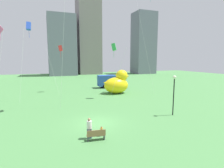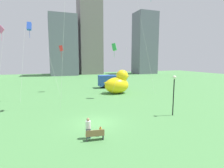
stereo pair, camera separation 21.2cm
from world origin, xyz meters
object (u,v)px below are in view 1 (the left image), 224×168
Objects in this scene: box_truck at (109,81)px; kite_pink at (0,33)px; person_child at (102,131)px; park_bench at (96,135)px; kite_green at (114,47)px; kite_blue at (28,27)px; kite_red at (60,48)px; giant_inflatable_duck at (117,83)px; person_adult at (89,127)px; lamppost at (174,87)px.

box_truck is 0.48× the size of kite_pink.
person_child is 0.15× the size of box_truck.
kite_green reaches higher than park_bench.
kite_pink is 4.61m from kite_blue.
kite_red reaches higher than person_child.
kite_pink is (-10.33, 18.06, 9.95)m from person_child.
giant_inflatable_duck is (8.49, 17.39, 1.43)m from person_child.
person_adult is at bearing -72.29° from kite_blue.
giant_inflatable_duck is at bearing 4.88° from kite_blue.
lamppost reaches higher than giant_inflatable_duck.
person_child is at bearing 3.30° from person_adult.
person_child is at bearing -60.22° from kite_pink.
person_adult is 0.31× the size of box_truck.
person_adult is 2.02× the size of person_child.
person_adult is 26.69m from box_truck.
park_bench is 0.88× the size of person_adult.
kite_pink is at bearing 177.97° from giant_inflatable_duck.
park_bench is 20.68m from kite_blue.
kite_green is at bearing 61.71° from person_adult.
person_adult is 0.15× the size of kite_pink.
giant_inflatable_duck is at bearing -30.62° from kite_red.
lamppost reaches higher than person_child.
kite_red is at bearing 91.49° from park_bench.
person_adult is at bearing -118.67° from giant_inflatable_duck.
person_adult is at bearing -62.88° from kite_pink.
box_truck is at bearing 69.00° from person_child.
kite_green is at bearing -120.17° from giant_inflatable_duck.
person_child is at bearing 44.23° from park_bench.
park_bench is at bearing -88.51° from kite_red.
person_child is at bearing -111.00° from box_truck.
person_child is (0.64, 0.62, 0.00)m from park_bench.
lamppost is 0.51× the size of kite_green.
kite_green is 0.76× the size of kite_blue.
kite_blue reaches higher than kite_red.
person_adult is 19.86m from kite_blue.
person_adult is 0.14× the size of kite_blue.
kite_pink is at bearing -161.94° from box_truck.
kite_red is at bearing 93.10° from person_child.
giant_inflatable_duck is 0.58× the size of kite_red.
giant_inflatable_duck is at bearing 59.83° from kite_green.
person_adult is (-0.42, 0.56, 0.48)m from park_bench.
kite_green is at bearing 65.07° from person_child.
kite_green reaches higher than box_truck.
person_child is 0.18× the size of lamppost.
lamppost reaches higher than box_truck.
kite_blue reaches higher than giant_inflatable_duck.
giant_inflatable_duck reaches higher than park_bench.
park_bench is 0.28× the size of giant_inflatable_duck.
box_truck is at bearing 66.93° from person_adult.
kite_green is at bearing -9.88° from kite_blue.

